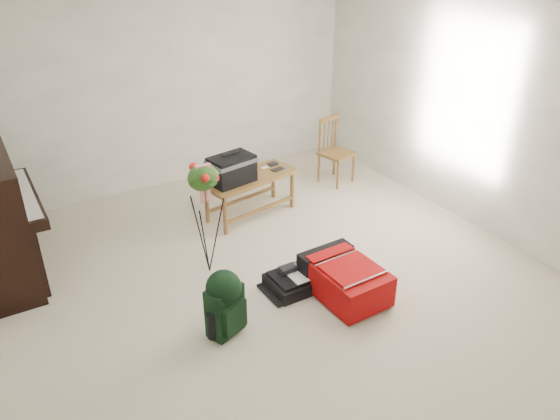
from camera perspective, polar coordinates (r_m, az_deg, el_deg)
floor at (r=5.19m, az=0.08°, el=-8.10°), size 5.00×5.50×0.01m
ceiling at (r=4.22m, az=0.10°, el=20.44°), size 5.00×5.50×0.01m
wall_back at (r=6.94m, az=-11.92°, el=12.37°), size 5.00×0.04×2.50m
wall_right at (r=6.14m, az=20.81°, el=9.12°), size 0.04×5.50×2.50m
bench at (r=6.09m, az=-4.59°, el=4.09°), size 1.15×0.62×0.84m
dining_chair at (r=7.11m, az=5.81°, el=6.12°), size 0.45×0.45×0.85m
red_suitcase at (r=5.06m, az=6.42°, el=-6.90°), size 0.55×0.80×0.33m
black_duffel at (r=5.15m, az=1.64°, el=-7.35°), size 0.51×0.41×0.21m
green_backpack at (r=4.51m, az=-5.81°, el=-9.36°), size 0.35×0.32×0.60m
flower_stand at (r=5.16m, az=-7.75°, el=-1.03°), size 0.42×0.42×1.17m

